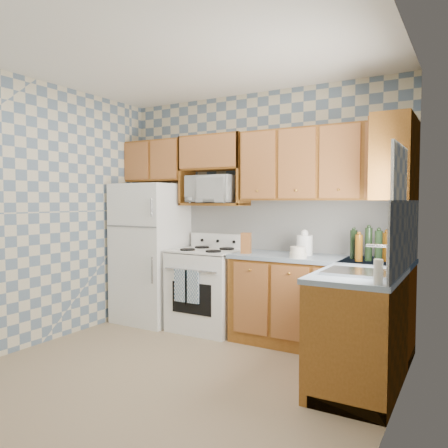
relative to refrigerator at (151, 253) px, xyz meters
The scene contains 31 objects.
floor 1.97m from the refrigerator, 44.43° to the right, with size 3.40×3.40×0.00m, color #907C5D.
back_wall 1.42m from the refrigerator, 15.35° to the left, with size 3.40×0.02×2.70m, color slate.
right_wall 3.27m from the refrigerator, 22.79° to the right, with size 0.02×3.20×2.70m, color slate.
backsplash_back 1.75m from the refrigerator, 11.47° to the left, with size 2.60×0.01×0.56m, color white.
backsplash_right 3.02m from the refrigerator, ahead, with size 0.01×1.60×0.56m, color white.
refrigerator is the anchor object (origin of this frame).
stove_body 0.89m from the refrigerator, ahead, with size 0.76×0.65×0.90m, color white.
cooktop 0.81m from the refrigerator, ahead, with size 0.76×0.65×0.03m, color silver.
backguard 0.87m from the refrigerator, 20.44° to the left, with size 0.76×0.08×0.17m, color white.
dish_towel_left 0.81m from the refrigerator, 25.09° to the right, with size 0.17×0.03×0.35m, color navy.
dish_towel_right 0.93m from the refrigerator, 21.19° to the right, with size 0.17×0.03×0.35m, color navy.
base_cabinets_back 2.14m from the refrigerator, ahead, with size 1.75×0.60×0.88m, color brown.
base_cabinets_right 2.74m from the refrigerator, ahead, with size 0.60×1.60×0.88m, color brown.
countertop_back 2.10m from the refrigerator, ahead, with size 1.77×0.63×0.04m, color gray.
countertop_right 2.71m from the refrigerator, ahead, with size 0.63×1.60×0.04m, color gray.
upper_cabinets_back 2.34m from the refrigerator, ahead, with size 1.75×0.33×0.74m, color brown.
upper_cabinets_fridge 1.15m from the refrigerator, 94.64° to the left, with size 0.82×0.33×0.50m, color brown.
upper_cabinets_right 2.99m from the refrigerator, ahead, with size 0.33×0.70×0.74m, color brown.
microwave_shelf 1.02m from the refrigerator, 12.94° to the left, with size 0.80×0.33×0.03m, color brown.
microwave 1.13m from the refrigerator, 10.11° to the left, with size 0.57×0.39×0.32m, color white.
sink 2.79m from the refrigerator, 16.65° to the right, with size 0.48×0.40×0.03m, color #B7B7BC.
window 3.13m from the refrigerator, 15.12° to the right, with size 0.02×0.66×0.86m, color white.
bottle_0 2.60m from the refrigerator, ahead, with size 0.07×0.07×0.31m, color black.
bottle_1 2.70m from the refrigerator, ahead, with size 0.07×0.07×0.29m, color black.
bottle_2 2.75m from the refrigerator, ahead, with size 0.07×0.07×0.27m, color #62370A.
bottle_3 2.53m from the refrigerator, ahead, with size 0.07×0.07×0.25m, color #62370A.
bottle_4 2.45m from the refrigerator, ahead, with size 0.07×0.07×0.28m, color black.
knife_block 1.37m from the refrigerator, ahead, with size 0.10×0.10×0.22m, color brown.
electric_kettle 1.95m from the refrigerator, ahead, with size 0.16×0.16×0.20m, color white.
food_containers 1.97m from the refrigerator, ahead, with size 0.17×0.17×0.11m, color silver, non-canonical shape.
soap_bottle 3.13m from the refrigerator, 22.33° to the right, with size 0.06×0.06×0.17m, color silver.
Camera 1 is at (2.16, -2.92, 1.47)m, focal length 35.00 mm.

